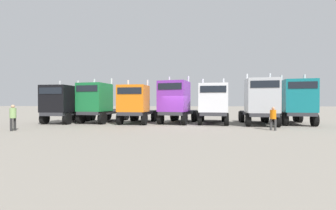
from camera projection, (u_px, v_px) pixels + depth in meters
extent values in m
plane|color=gray|center=(177.00, 126.00, 18.68)|extent=(200.00, 200.00, 0.00)
cube|color=#333338|center=(70.00, 113.00, 22.23)|extent=(2.50, 6.02, 0.30)
cube|color=black|center=(60.00, 99.00, 20.57)|extent=(2.53, 2.72, 2.42)
cube|color=black|center=(50.00, 91.00, 19.26)|extent=(2.10, 0.15, 0.55)
cylinder|color=silver|center=(78.00, 96.00, 21.87)|extent=(0.19, 0.19, 3.02)
cylinder|color=silver|center=(60.00, 96.00, 22.13)|extent=(0.19, 0.19, 3.02)
cylinder|color=#333338|center=(77.00, 110.00, 23.52)|extent=(1.16, 1.16, 0.12)
cylinder|color=black|center=(67.00, 119.00, 19.85)|extent=(0.40, 1.04, 1.02)
cylinder|color=black|center=(45.00, 118.00, 20.15)|extent=(0.40, 1.04, 1.02)
cylinder|color=black|center=(87.00, 116.00, 23.43)|extent=(0.40, 1.04, 1.02)
cylinder|color=black|center=(68.00, 116.00, 23.73)|extent=(0.40, 1.04, 1.02)
cylinder|color=black|center=(92.00, 116.00, 24.52)|extent=(0.40, 1.04, 1.02)
cylinder|color=black|center=(74.00, 115.00, 24.82)|extent=(0.40, 1.04, 1.02)
cube|color=#333338|center=(105.00, 112.00, 22.57)|extent=(3.19, 6.34, 0.30)
cube|color=#197238|center=(95.00, 97.00, 20.82)|extent=(2.78, 2.85, 2.56)
cube|color=black|center=(87.00, 88.00, 19.60)|extent=(2.08, 0.39, 0.55)
cylinder|color=silver|center=(112.00, 95.00, 21.93)|extent=(0.21, 0.21, 3.16)
cylinder|color=silver|center=(94.00, 95.00, 22.41)|extent=(0.21, 0.21, 3.16)
cylinder|color=#333338|center=(112.00, 110.00, 23.86)|extent=(1.27, 1.27, 0.12)
cylinder|color=black|center=(102.00, 118.00, 20.04)|extent=(0.53, 1.14, 1.09)
cylinder|color=black|center=(81.00, 118.00, 20.60)|extent=(0.53, 1.14, 1.09)
cylinder|color=black|center=(121.00, 116.00, 23.68)|extent=(0.53, 1.14, 1.09)
cylinder|color=black|center=(103.00, 115.00, 24.24)|extent=(0.53, 1.14, 1.09)
cylinder|color=black|center=(126.00, 115.00, 24.75)|extent=(0.53, 1.14, 1.09)
cylinder|color=black|center=(108.00, 115.00, 25.30)|extent=(0.53, 1.14, 1.09)
cube|color=#333338|center=(140.00, 112.00, 21.68)|extent=(2.65, 6.05, 0.30)
cube|color=orange|center=(134.00, 99.00, 19.85)|extent=(2.56, 2.40, 2.33)
cube|color=black|center=(129.00, 91.00, 18.72)|extent=(2.10, 0.20, 0.55)
cylinder|color=silver|center=(148.00, 96.00, 20.94)|extent=(0.19, 0.19, 2.93)
cylinder|color=silver|center=(128.00, 96.00, 21.24)|extent=(0.19, 0.19, 2.93)
cylinder|color=#333338|center=(143.00, 110.00, 22.95)|extent=(1.18, 1.18, 0.12)
cylinder|color=black|center=(144.00, 119.00, 19.28)|extent=(0.43, 1.11, 1.08)
cylinder|color=black|center=(120.00, 119.00, 19.64)|extent=(0.43, 1.11, 1.08)
cylinder|color=black|center=(154.00, 116.00, 22.83)|extent=(0.43, 1.11, 1.08)
cylinder|color=black|center=(133.00, 116.00, 23.19)|extent=(0.43, 1.11, 1.08)
cylinder|color=black|center=(156.00, 116.00, 23.92)|extent=(0.43, 1.11, 1.08)
cylinder|color=black|center=(136.00, 116.00, 24.28)|extent=(0.43, 1.11, 1.08)
cube|color=#333338|center=(180.00, 112.00, 21.80)|extent=(3.61, 6.41, 0.30)
cube|color=purple|center=(174.00, 96.00, 20.12)|extent=(2.95, 3.05, 2.69)
cube|color=black|center=(170.00, 86.00, 18.90)|extent=(2.05, 0.55, 0.55)
cylinder|color=silver|center=(188.00, 94.00, 21.15)|extent=(0.22, 0.22, 3.29)
cylinder|color=silver|center=(169.00, 94.00, 21.77)|extent=(0.22, 0.22, 3.29)
cylinder|color=#333338|center=(183.00, 110.00, 23.06)|extent=(1.34, 1.34, 0.12)
cylinder|color=black|center=(184.00, 119.00, 19.25)|extent=(0.61, 1.15, 1.10)
cylinder|color=black|center=(160.00, 118.00, 19.97)|extent=(0.61, 1.15, 1.10)
cylinder|color=black|center=(194.00, 116.00, 22.80)|extent=(0.61, 1.15, 1.10)
cylinder|color=black|center=(173.00, 116.00, 23.52)|extent=(0.61, 1.15, 1.10)
cylinder|color=black|center=(196.00, 116.00, 23.84)|extent=(0.61, 1.15, 1.10)
cylinder|color=black|center=(176.00, 115.00, 24.56)|extent=(0.61, 1.15, 1.10)
cube|color=#333338|center=(213.00, 113.00, 21.47)|extent=(2.88, 6.56, 0.30)
cube|color=white|center=(213.00, 98.00, 19.58)|extent=(2.66, 2.79, 2.44)
cube|color=black|center=(213.00, 89.00, 18.31)|extent=(2.09, 0.27, 0.55)
cylinder|color=silver|center=(223.00, 95.00, 20.78)|extent=(0.20, 0.20, 3.04)
cylinder|color=silver|center=(203.00, 95.00, 21.15)|extent=(0.20, 0.20, 3.04)
cylinder|color=#333338|center=(213.00, 110.00, 22.84)|extent=(1.21, 1.21, 0.12)
cylinder|color=black|center=(226.00, 119.00, 18.83)|extent=(0.47, 1.11, 1.08)
cylinder|color=black|center=(200.00, 119.00, 19.25)|extent=(0.47, 1.11, 1.08)
cylinder|color=black|center=(224.00, 116.00, 22.81)|extent=(0.47, 1.11, 1.08)
cylinder|color=black|center=(202.00, 116.00, 23.24)|extent=(0.47, 1.11, 1.08)
cylinder|color=black|center=(223.00, 116.00, 23.89)|extent=(0.47, 1.11, 1.08)
cylinder|color=black|center=(203.00, 115.00, 24.32)|extent=(0.47, 1.11, 1.08)
cube|color=#333338|center=(257.00, 113.00, 20.29)|extent=(2.88, 6.42, 0.30)
cube|color=#B7BABF|center=(261.00, 96.00, 18.40)|extent=(2.65, 2.67, 2.77)
cube|color=black|center=(265.00, 84.00, 17.19)|extent=(2.09, 0.27, 0.55)
cylinder|color=silver|center=(270.00, 93.00, 19.55)|extent=(0.20, 0.20, 3.37)
cylinder|color=silver|center=(247.00, 93.00, 19.92)|extent=(0.20, 0.20, 3.37)
cylinder|color=#333338|center=(254.00, 111.00, 21.63)|extent=(1.22, 1.22, 0.12)
cylinder|color=black|center=(277.00, 120.00, 17.71)|extent=(0.47, 1.10, 1.07)
cylinder|color=black|center=(248.00, 120.00, 18.14)|extent=(0.47, 1.10, 1.07)
cylinder|color=black|center=(266.00, 117.00, 21.56)|extent=(0.47, 1.10, 1.07)
cylinder|color=black|center=(242.00, 117.00, 21.99)|extent=(0.47, 1.10, 1.07)
cylinder|color=black|center=(263.00, 117.00, 22.63)|extent=(0.47, 1.10, 1.07)
cylinder|color=black|center=(241.00, 116.00, 23.06)|extent=(0.47, 1.10, 1.07)
cube|color=#333338|center=(291.00, 113.00, 20.75)|extent=(3.09, 6.24, 0.30)
cube|color=#14727A|center=(298.00, 96.00, 19.03)|extent=(2.75, 2.81, 2.73)
cube|color=black|center=(303.00, 85.00, 17.80)|extent=(2.08, 0.36, 0.55)
cylinder|color=silver|center=(304.00, 93.00, 20.15)|extent=(0.21, 0.21, 3.33)
cylinder|color=silver|center=(281.00, 93.00, 20.60)|extent=(0.21, 0.21, 3.33)
cylinder|color=#333338|center=(287.00, 110.00, 22.02)|extent=(1.26, 1.26, 0.12)
cylinder|color=black|center=(315.00, 120.00, 18.27)|extent=(0.51, 1.13, 1.08)
cylinder|color=black|center=(285.00, 119.00, 18.79)|extent=(0.51, 1.13, 1.08)
cylinder|color=black|center=(300.00, 117.00, 21.84)|extent=(0.51, 1.13, 1.08)
cylinder|color=black|center=(275.00, 117.00, 22.36)|extent=(0.51, 1.13, 1.08)
cylinder|color=black|center=(296.00, 116.00, 22.90)|extent=(0.51, 1.13, 1.08)
cylinder|color=black|center=(273.00, 116.00, 23.43)|extent=(0.51, 1.13, 1.08)
cylinder|color=#3C3C3C|center=(275.00, 125.00, 15.58)|extent=(0.22, 0.22, 0.80)
cylinder|color=#3C3C3C|center=(271.00, 125.00, 15.74)|extent=(0.22, 0.22, 0.80)
cylinder|color=orange|center=(273.00, 114.00, 15.65)|extent=(0.54, 0.54, 0.63)
sphere|color=tan|center=(273.00, 108.00, 15.65)|extent=(0.22, 0.22, 0.22)
cylinder|color=#292929|center=(11.00, 125.00, 15.30)|extent=(0.18, 0.18, 0.87)
cylinder|color=#292929|center=(15.00, 124.00, 15.57)|extent=(0.18, 0.18, 0.87)
cylinder|color=#89B267|center=(13.00, 113.00, 15.43)|extent=(0.44, 0.44, 0.69)
sphere|color=tan|center=(13.00, 106.00, 15.42)|extent=(0.24, 0.24, 0.24)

